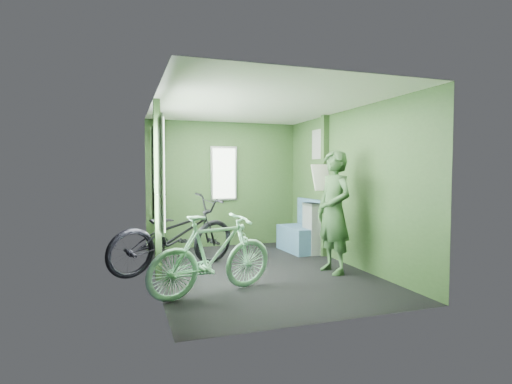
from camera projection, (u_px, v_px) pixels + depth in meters
room at (255, 168)px, 5.53m from camera, size 4.00×4.02×2.31m
bicycle_black at (176, 271)px, 5.58m from camera, size 2.14×1.55×1.12m
bicycle_mint at (214, 295)px, 4.47m from camera, size 1.65×0.98×0.99m
passenger at (334, 212)px, 5.45m from camera, size 0.48×0.71×1.67m
waste_box at (314, 228)px, 6.71m from camera, size 0.25×0.35×0.86m
bench_seat at (301, 236)px, 6.94m from camera, size 0.53×0.89×0.91m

